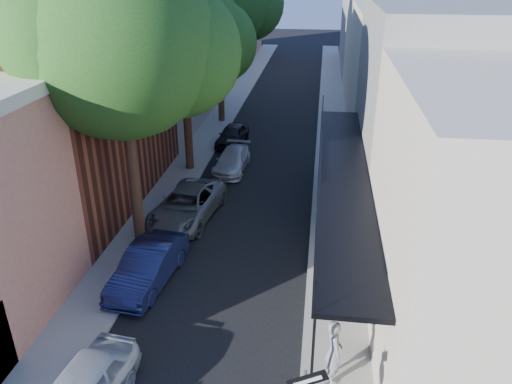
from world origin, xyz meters
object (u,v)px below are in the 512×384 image
(oak_near, at_px, (134,44))
(parked_car_b, at_px, (148,266))
(parked_car_e, at_px, (232,135))
(pedestrian, at_px, (334,351))
(oak_mid, at_px, (191,37))
(parked_car_c, at_px, (187,205))
(parked_car_d, at_px, (232,160))

(oak_near, xyz_separation_m, parked_car_b, (0.78, -2.79, -7.18))
(oak_near, height_order, parked_car_e, oak_near)
(parked_car_b, height_order, pedestrian, pedestrian)
(oak_mid, relative_size, parked_car_c, 2.05)
(parked_car_d, bearing_deg, parked_car_e, 102.00)
(parked_car_b, distance_m, parked_car_c, 4.90)
(oak_near, xyz_separation_m, parked_car_c, (0.89, 2.11, -7.19))
(parked_car_c, height_order, pedestrian, pedestrian)
(parked_car_c, distance_m, pedestrian, 10.79)
(parked_car_b, distance_m, pedestrian, 7.51)
(parked_car_c, bearing_deg, parked_car_e, 96.09)
(oak_mid, height_order, parked_car_e, oak_mid)
(oak_mid, relative_size, parked_car_d, 2.60)
(parked_car_c, xyz_separation_m, parked_car_e, (0.26, 10.05, -0.08))
(parked_car_d, relative_size, parked_car_e, 1.09)
(parked_car_c, height_order, parked_car_d, parked_car_c)
(pedestrian, bearing_deg, parked_car_d, 5.27)
(parked_car_c, distance_m, parked_car_e, 10.05)
(oak_near, bearing_deg, parked_car_d, 76.72)
(oak_mid, bearing_deg, oak_near, -89.63)
(oak_near, relative_size, pedestrian, 5.88)
(oak_near, bearing_deg, pedestrian, -42.51)
(parked_car_c, xyz_separation_m, pedestrian, (6.33, -8.73, 0.40))
(parked_car_d, bearing_deg, pedestrian, -67.84)
(parked_car_d, bearing_deg, parked_car_b, -93.79)
(parked_car_b, relative_size, pedestrian, 2.17)
(parked_car_c, bearing_deg, oak_mid, 106.73)
(parked_car_b, height_order, parked_car_c, parked_car_b)
(parked_car_d, relative_size, pedestrian, 2.02)
(oak_near, height_order, oak_mid, oak_near)
(pedestrian, bearing_deg, parked_car_e, 3.10)
(oak_near, relative_size, oak_mid, 1.12)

